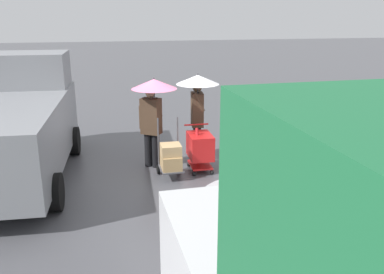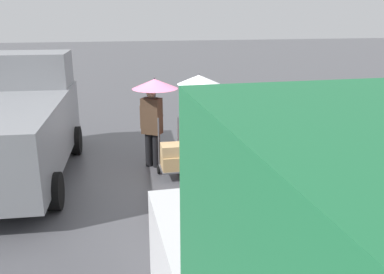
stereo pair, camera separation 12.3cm
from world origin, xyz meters
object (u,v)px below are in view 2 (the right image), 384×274
Objects in this scene: cargo_van_parked_right at (20,125)px; hand_dolly_boxes at (171,158)px; pedestrian_black_side at (154,102)px; shopping_cart_vendor at (201,147)px; pedestrian_pink_side at (199,96)px.

cargo_van_parked_right reaches higher than hand_dolly_boxes.
pedestrian_black_side is at bearing 179.21° from cargo_van_parked_right.
hand_dolly_boxes is at bearing 110.40° from pedestrian_black_side.
cargo_van_parked_right is 3.41m from hand_dolly_boxes.
hand_dolly_boxes is (0.73, 0.29, -0.10)m from shopping_cart_vendor.
shopping_cart_vendor is 0.49× the size of pedestrian_black_side.
shopping_cart_vendor is at bearing 81.41° from pedestrian_pink_side.
pedestrian_pink_side is 1.22m from pedestrian_black_side.
pedestrian_pink_side is at bearing -174.59° from cargo_van_parked_right.
cargo_van_parked_right is at bearing -0.79° from pedestrian_black_side.
cargo_van_parked_right is at bearing 5.41° from pedestrian_pink_side.
pedestrian_pink_side is at bearing -159.46° from pedestrian_black_side.
cargo_van_parked_right is 2.53× the size of pedestrian_pink_side.
cargo_van_parked_right is 4.05m from shopping_cart_vendor.
shopping_cart_vendor is 0.79m from hand_dolly_boxes.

